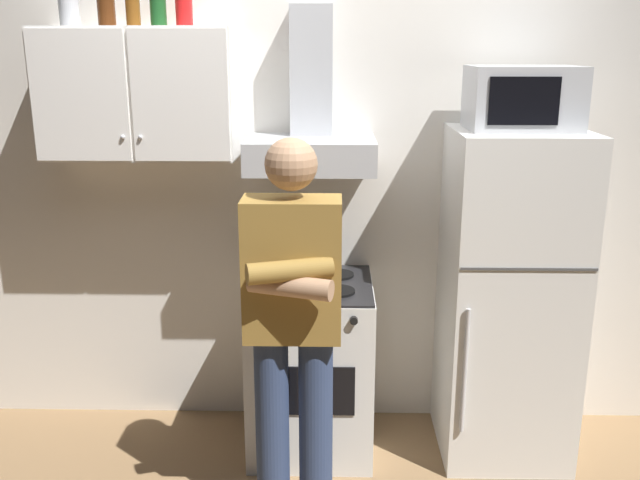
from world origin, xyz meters
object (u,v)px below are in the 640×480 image
(upper_cabinet, at_px, (140,94))
(person_standing, at_px, (293,325))
(range_hood, at_px, (311,127))
(bottle_beer_brown, at_px, (132,0))
(bottle_canister_steel, at_px, (68,1))
(refrigerator, at_px, (508,297))
(stove_oven, at_px, (311,365))
(microwave, at_px, (522,98))

(upper_cabinet, relative_size, person_standing, 0.55)
(range_hood, distance_m, person_standing, 1.01)
(bottle_beer_brown, bearing_deg, bottle_canister_steel, -178.57)
(upper_cabinet, height_order, range_hood, range_hood)
(upper_cabinet, height_order, refrigerator, upper_cabinet)
(range_hood, height_order, person_standing, range_hood)
(stove_oven, relative_size, microwave, 1.82)
(bottle_canister_steel, bearing_deg, person_standing, -34.63)
(stove_oven, xyz_separation_m, person_standing, (-0.05, -0.61, 0.47))
(refrigerator, relative_size, bottle_canister_steel, 6.90)
(bottle_beer_brown, bearing_deg, range_hood, 0.39)
(person_standing, bearing_deg, range_hood, 86.09)
(range_hood, bearing_deg, microwave, -6.46)
(upper_cabinet, height_order, person_standing, upper_cabinet)
(stove_oven, xyz_separation_m, microwave, (0.95, 0.02, 1.31))
(microwave, height_order, bottle_canister_steel, bottle_canister_steel)
(person_standing, height_order, bottle_canister_steel, bottle_canister_steel)
(refrigerator, bearing_deg, range_hood, 172.45)
(upper_cabinet, xyz_separation_m, microwave, (1.75, -0.11, -0.01))
(range_hood, bearing_deg, stove_oven, -90.00)
(person_standing, xyz_separation_m, bottle_beer_brown, (-0.75, 0.73, 1.26))
(bottle_beer_brown, bearing_deg, person_standing, -43.95)
(person_standing, bearing_deg, upper_cabinet, 135.74)
(stove_oven, relative_size, person_standing, 0.53)
(stove_oven, xyz_separation_m, bottle_beer_brown, (-0.80, 0.12, 1.73))
(refrigerator, height_order, bottle_canister_steel, bottle_canister_steel)
(refrigerator, bearing_deg, bottle_canister_steel, 176.83)
(range_hood, xyz_separation_m, person_standing, (-0.05, -0.73, -0.70))
(upper_cabinet, bearing_deg, range_hood, 0.09)
(microwave, relative_size, bottle_canister_steel, 2.07)
(microwave, bearing_deg, stove_oven, -178.85)
(stove_oven, xyz_separation_m, range_hood, (0.00, 0.13, 1.16))
(refrigerator, xyz_separation_m, bottle_canister_steel, (-2.04, 0.11, 1.36))
(person_standing, bearing_deg, bottle_beer_brown, 136.05)
(upper_cabinet, relative_size, range_hood, 1.20)
(stove_oven, bearing_deg, microwave, 1.15)
(bottle_canister_steel, bearing_deg, upper_cabinet, 2.23)
(bottle_canister_steel, relative_size, bottle_beer_brown, 0.97)
(upper_cabinet, relative_size, bottle_beer_brown, 3.74)
(microwave, xyz_separation_m, bottle_beer_brown, (-1.75, 0.10, 0.42))
(stove_oven, bearing_deg, bottle_canister_steel, 174.04)
(range_hood, xyz_separation_m, microwave, (0.95, -0.11, 0.14))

